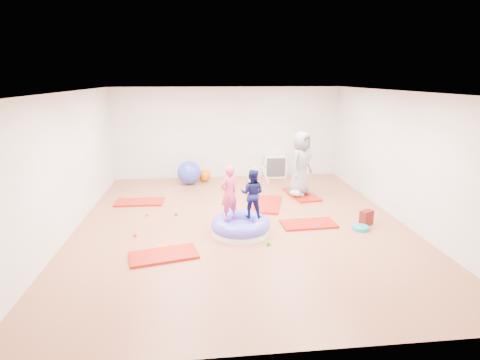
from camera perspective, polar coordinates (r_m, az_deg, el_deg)
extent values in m
cube|color=#9D5734|center=(8.21, 0.22, -6.62)|extent=(7.00, 8.00, 0.01)
cube|color=white|center=(7.62, 0.25, 13.30)|extent=(7.00, 8.00, 0.01)
cube|color=silver|center=(11.72, -1.93, 7.16)|extent=(7.00, 0.01, 2.80)
cube|color=silver|center=(4.03, 6.56, -9.36)|extent=(7.00, 0.01, 2.80)
cube|color=silver|center=(8.20, -24.90, 2.13)|extent=(0.01, 8.00, 2.80)
cube|color=silver|center=(8.88, 23.33, 3.23)|extent=(0.01, 8.00, 2.80)
cube|color=#D00300|center=(6.91, -11.56, -11.16)|extent=(1.29, 0.85, 0.05)
cube|color=#D00300|center=(9.82, -15.04, -3.26)|extent=(1.22, 0.64, 0.05)
cube|color=#D00300|center=(9.34, 4.11, -3.71)|extent=(0.98, 1.44, 0.05)
cube|color=#D00300|center=(8.25, 10.42, -6.60)|extent=(1.19, 0.65, 0.05)
cube|color=#D00300|center=(10.22, 9.35, -2.19)|extent=(0.82, 1.33, 0.05)
cylinder|color=white|center=(7.70, 0.07, -7.64)|extent=(1.16, 1.16, 0.13)
torus|color=#4F4BCE|center=(7.65, 0.07, -6.80)|extent=(1.20, 1.20, 0.32)
ellipsoid|color=#4F4BCE|center=(7.68, 0.07, -7.32)|extent=(0.64, 0.64, 0.29)
imported|color=#D13C5D|center=(7.42, -1.72, -1.65)|extent=(0.49, 0.46, 1.12)
imported|color=#101241|center=(7.56, 1.88, -1.74)|extent=(0.60, 0.53, 1.01)
imported|color=gray|center=(9.96, 9.24, 2.50)|extent=(0.96, 0.95, 1.67)
ellipsoid|color=#A9C0CC|center=(9.96, 8.52, -1.89)|extent=(0.33, 0.21, 0.19)
sphere|color=beige|center=(9.81, 8.74, -2.03)|extent=(0.16, 0.16, 0.16)
sphere|color=#DE481B|center=(8.88, -13.97, -5.10)|extent=(0.08, 0.08, 0.08)
sphere|color=#1EA016|center=(7.21, 4.36, -9.61)|extent=(0.08, 0.08, 0.08)
sphere|color=#DE481B|center=(8.61, 0.54, -5.28)|extent=(0.08, 0.08, 0.08)
sphere|color=#323FB6|center=(8.77, -9.73, -5.12)|extent=(0.08, 0.08, 0.08)
sphere|color=#323FB6|center=(8.13, 11.74, -6.90)|extent=(0.08, 0.08, 0.08)
sphere|color=#DE481B|center=(7.85, -15.69, -8.00)|extent=(0.08, 0.08, 0.08)
sphere|color=#323FB6|center=(8.62, 1.33, -5.25)|extent=(0.08, 0.08, 0.08)
sphere|color=#323FB6|center=(11.18, -7.76, 1.13)|extent=(0.70, 0.70, 0.70)
sphere|color=#DC5701|center=(11.44, -5.43, 0.70)|extent=(0.38, 0.38, 0.38)
cylinder|color=white|center=(11.10, 1.73, 0.66)|extent=(0.18, 0.18, 0.48)
cylinder|color=white|center=(11.49, 1.45, 1.17)|extent=(0.18, 0.18, 0.48)
cylinder|color=white|center=(11.16, 3.99, 0.72)|extent=(0.18, 0.18, 0.48)
cylinder|color=white|center=(11.55, 3.64, 1.23)|extent=(0.18, 0.18, 0.48)
cylinder|color=white|center=(11.27, 2.72, 1.98)|extent=(0.46, 0.03, 0.03)
sphere|color=#DE481B|center=(11.24, 1.55, 1.95)|extent=(0.06, 0.06, 0.06)
sphere|color=#323FB6|center=(11.31, 3.88, 2.00)|extent=(0.06, 0.06, 0.06)
cube|color=white|center=(11.92, 5.34, 2.09)|extent=(0.69, 0.34, 0.69)
cube|color=#393939|center=(11.76, 5.50, 1.90)|extent=(0.60, 0.02, 0.60)
cube|color=white|center=(11.87, 5.39, 2.03)|extent=(0.02, 0.24, 0.61)
cube|color=white|center=(11.87, 5.39, 2.03)|extent=(0.61, 0.24, 0.02)
cylinder|color=teal|center=(8.27, 17.90, -6.96)|extent=(0.35, 0.35, 0.08)
cube|color=#A12015|center=(8.53, 18.69, -5.47)|extent=(0.33, 0.28, 0.32)
cylinder|color=orange|center=(7.28, -11.57, -9.83)|extent=(0.21, 0.21, 0.03)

